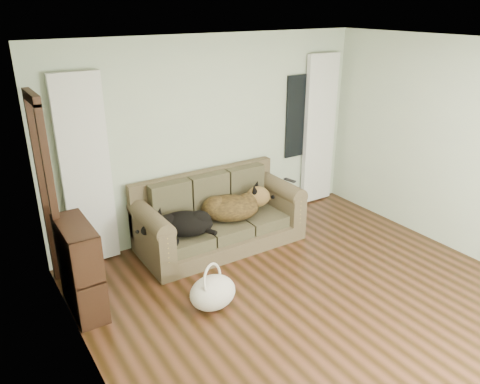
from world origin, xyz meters
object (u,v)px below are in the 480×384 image
sofa (220,213)px  bookshelf (80,266)px  dog_black_lab (182,224)px  tote_bag (213,294)px  dog_shepherd (233,208)px

sofa → bookshelf: (-1.88, -0.44, 0.05)m
sofa → bookshelf: bookshelf is taller
dog_black_lab → bookshelf: size_ratio=0.69×
sofa → dog_black_lab: bearing=-170.5°
sofa → tote_bag: bearing=-123.7°
bookshelf → dog_black_lab: bearing=11.2°
sofa → bookshelf: bearing=-166.8°
bookshelf → dog_shepherd: bearing=7.7°
tote_bag → dog_shepherd: bearing=49.7°
sofa → dog_shepherd: size_ratio=2.69×
sofa → dog_shepherd: (0.18, -0.03, 0.04)m
tote_bag → bookshelf: bearing=147.8°
dog_black_lab → bookshelf: (-1.30, -0.34, 0.02)m
dog_shepherd → bookshelf: size_ratio=0.80×
sofa → dog_shepherd: sofa is taller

